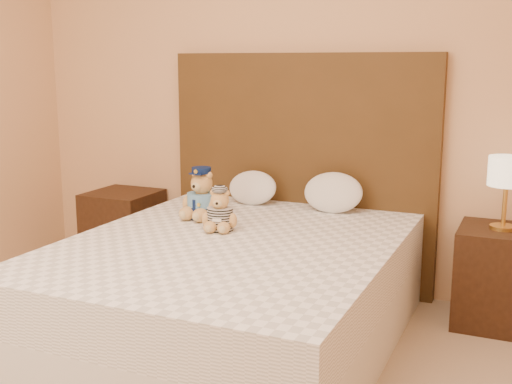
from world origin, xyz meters
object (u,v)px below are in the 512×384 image
at_px(teddy_prisoner, 220,209).
at_px(pillow_left, 253,186).
at_px(nightstand_left, 124,230).
at_px(lamp, 507,175).
at_px(nightstand_right, 499,277).
at_px(bed, 233,291).
at_px(pillow_right, 333,191).
at_px(teddy_police, 202,193).

xyz_separation_m(teddy_prisoner, pillow_left, (-0.11, 0.68, -0.00)).
height_order(nightstand_left, teddy_prisoner, teddy_prisoner).
height_order(lamp, pillow_left, lamp).
height_order(nightstand_left, nightstand_right, same).
bearing_deg(nightstand_right, bed, -147.38).
bearing_deg(pillow_right, teddy_police, -143.35).
relative_size(bed, teddy_police, 6.74).
height_order(bed, pillow_left, pillow_left).
height_order(bed, nightstand_right, same).
distance_m(pillow_left, pillow_right, 0.54).
bearing_deg(pillow_right, bed, -108.37).
xyz_separation_m(teddy_police, pillow_right, (0.64, 0.48, -0.02)).
xyz_separation_m(teddy_prisoner, pillow_right, (0.42, 0.68, 0.01)).
xyz_separation_m(bed, teddy_prisoner, (-0.15, 0.15, 0.39)).
bearing_deg(lamp, bed, -147.38).
distance_m(teddy_prisoner, pillow_left, 0.69).
distance_m(bed, nightstand_left, 1.48).
height_order(nightstand_left, lamp, lamp).
height_order(lamp, pillow_right, lamp).
bearing_deg(teddy_police, nightstand_right, 22.49).
bearing_deg(bed, nightstand_right, 32.62).
bearing_deg(teddy_prisoner, nightstand_right, 12.82).
relative_size(pillow_left, pillow_right, 0.89).
xyz_separation_m(nightstand_right, lamp, (-0.00, 0.00, 0.57)).
xyz_separation_m(nightstand_left, lamp, (2.50, 0.00, 0.57)).
distance_m(teddy_police, pillow_right, 0.80).
xyz_separation_m(lamp, pillow_left, (-1.51, 0.03, -0.18)).
xyz_separation_m(nightstand_left, nightstand_right, (2.50, 0.00, 0.00)).
relative_size(bed, teddy_prisoner, 8.70).
xyz_separation_m(nightstand_left, pillow_right, (1.53, 0.03, 0.40)).
distance_m(nightstand_right, teddy_police, 1.73).
bearing_deg(pillow_left, nightstand_left, -178.26).
distance_m(bed, nightstand_right, 1.48).
xyz_separation_m(bed, pillow_right, (0.28, 0.83, 0.40)).
height_order(nightstand_right, teddy_police, teddy_police).
height_order(nightstand_left, pillow_left, pillow_left).
distance_m(lamp, teddy_prisoner, 1.55).
xyz_separation_m(bed, teddy_police, (-0.37, 0.35, 0.42)).
bearing_deg(lamp, nightstand_left, 180.00).
bearing_deg(bed, lamp, 32.62).
xyz_separation_m(nightstand_right, pillow_left, (-1.51, 0.03, 0.39)).
bearing_deg(teddy_police, pillow_left, 84.44).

